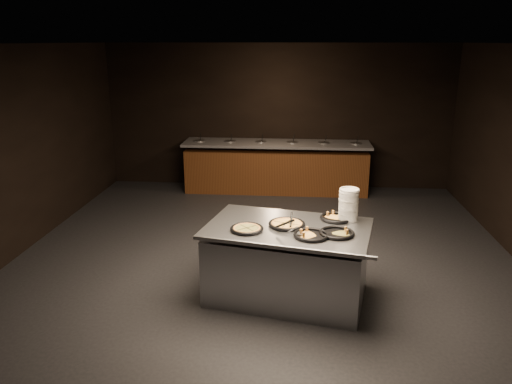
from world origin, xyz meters
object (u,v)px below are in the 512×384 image
(pan_veggie_whole, at_px, (247,229))
(pan_cheese_whole, at_px, (287,224))
(plate_stack, at_px, (349,205))
(serving_counter, at_px, (287,263))

(pan_veggie_whole, bearing_deg, pan_cheese_whole, 23.34)
(plate_stack, height_order, pan_veggie_whole, plate_stack)
(pan_cheese_whole, bearing_deg, pan_veggie_whole, -156.66)
(serving_counter, relative_size, pan_cheese_whole, 4.83)
(pan_veggie_whole, distance_m, pan_cheese_whole, 0.48)
(plate_stack, distance_m, pan_cheese_whole, 0.78)
(plate_stack, bearing_deg, pan_cheese_whole, -160.76)
(serving_counter, xyz_separation_m, plate_stack, (0.71, 0.29, 0.65))
(pan_cheese_whole, bearing_deg, serving_counter, -68.28)
(serving_counter, height_order, pan_veggie_whole, pan_veggie_whole)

